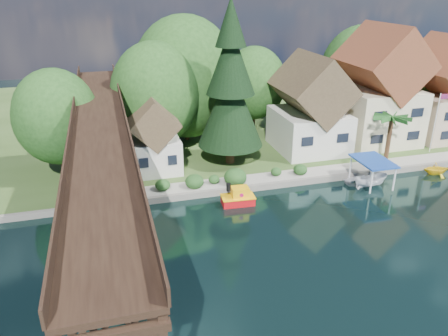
{
  "coord_description": "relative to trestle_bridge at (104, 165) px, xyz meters",
  "views": [
    {
      "loc": [
        -15.36,
        -27.76,
        18.69
      ],
      "look_at": [
        -5.97,
        6.0,
        3.63
      ],
      "focal_mm": 35.0,
      "sensor_mm": 36.0,
      "label": 1
    }
  ],
  "objects": [
    {
      "name": "conifer",
      "position": [
        13.06,
        9.25,
        3.3
      ],
      "size": [
        6.88,
        6.88,
        16.93
      ],
      "color": "#382314",
      "rests_on": "bank"
    },
    {
      "name": "boat_canopy",
      "position": [
        24.97,
        0.69,
        -4.15
      ],
      "size": [
        3.53,
        4.4,
        2.8
      ],
      "color": "white",
      "rests_on": "ground"
    },
    {
      "name": "shed",
      "position": [
        5.0,
        9.33,
        -1.52
      ],
      "size": [
        5.09,
        5.4,
        7.85
      ],
      "color": "silver",
      "rests_on": "bank"
    },
    {
      "name": "ground",
      "position": [
        16.0,
        -5.17,
        -5.35
      ],
      "size": [
        140.0,
        140.0,
        0.0
      ],
      "primitive_type": "plane",
      "color": "black",
      "rests_on": "ground"
    },
    {
      "name": "palm_tree",
      "position": [
        29.52,
        4.89,
        -0.07
      ],
      "size": [
        4.09,
        4.09,
        5.47
      ],
      "color": "#382314",
      "rests_on": "bank"
    },
    {
      "name": "house_right",
      "position": [
        41.0,
        10.83,
        0.43
      ],
      "size": [
        8.15,
        8.64,
        12.45
      ],
      "color": "tan",
      "rests_on": "bank"
    },
    {
      "name": "house_center",
      "position": [
        32.0,
        11.33,
        1.07
      ],
      "size": [
        8.65,
        9.18,
        13.89
      ],
      "color": "beige",
      "rests_on": "bank"
    },
    {
      "name": "seawall",
      "position": [
        20.0,
        2.83,
        -5.04
      ],
      "size": [
        60.0,
        0.4,
        0.62
      ],
      "primitive_type": "cube",
      "color": "slate",
      "rests_on": "ground"
    },
    {
      "name": "boat_yellow",
      "position": [
        33.28,
        1.45,
        -4.62
      ],
      "size": [
        3.14,
        2.83,
        1.46
      ],
      "primitive_type": "imported",
      "rotation": [
        0.0,
        0.0,
        1.4
      ],
      "color": "yellow",
      "rests_on": "ground"
    },
    {
      "name": "flagpole",
      "position": [
        36.36,
        6.12,
        -0.65
      ],
      "size": [
        1.08,
        0.14,
        6.86
      ],
      "color": "white",
      "rests_on": "bank"
    },
    {
      "name": "house_left",
      "position": [
        23.0,
        10.83,
        -0.21
      ],
      "size": [
        7.64,
        8.64,
        11.02
      ],
      "color": "silver",
      "rests_on": "bank"
    },
    {
      "name": "tugboat",
      "position": [
        11.32,
        0.64,
        -4.7
      ],
      "size": [
        3.1,
        1.83,
        2.18
      ],
      "color": "red",
      "rests_on": "ground"
    },
    {
      "name": "shrubs",
      "position": [
        11.4,
        4.09,
        -4.12
      ],
      "size": [
        15.76,
        2.47,
        1.7
      ],
      "color": "#163D16",
      "rests_on": "bank"
    },
    {
      "name": "trestle_bridge",
      "position": [
        0.0,
        0.0,
        0.0
      ],
      "size": [
        4.12,
        44.18,
        9.3
      ],
      "color": "black",
      "rests_on": "ground"
    },
    {
      "name": "bg_trees",
      "position": [
        17.0,
        16.08,
        1.94
      ],
      "size": [
        49.9,
        13.3,
        10.57
      ],
      "color": "#382314",
      "rests_on": "bank"
    },
    {
      "name": "promenade",
      "position": [
        22.0,
        4.13,
        -4.82
      ],
      "size": [
        50.0,
        2.6,
        0.06
      ],
      "primitive_type": "cube",
      "color": "gray",
      "rests_on": "bank"
    },
    {
      "name": "boat_white_a",
      "position": [
        24.62,
        1.56,
        -4.97
      ],
      "size": [
        3.62,
        2.59,
        0.75
      ],
      "primitive_type": "imported",
      "rotation": [
        0.0,
        0.0,
        1.57
      ],
      "color": "silver",
      "rests_on": "ground"
    },
    {
      "name": "bank",
      "position": [
        16.0,
        28.83,
        -5.1
      ],
      "size": [
        140.0,
        52.0,
        0.5
      ],
      "primitive_type": "cube",
      "color": "#314B1E",
      "rests_on": "ground"
    }
  ]
}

